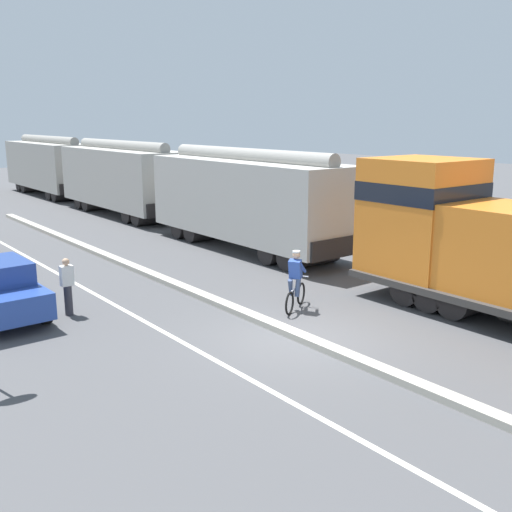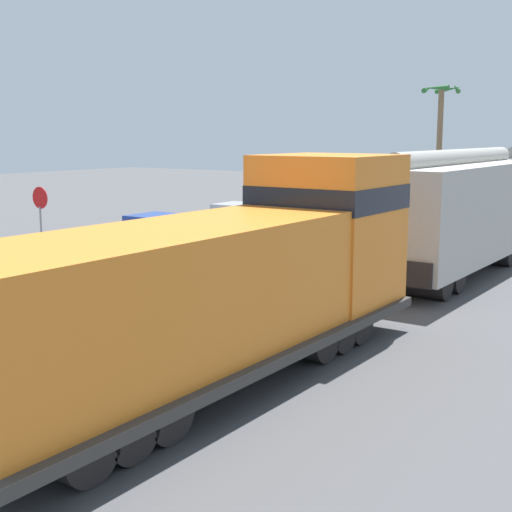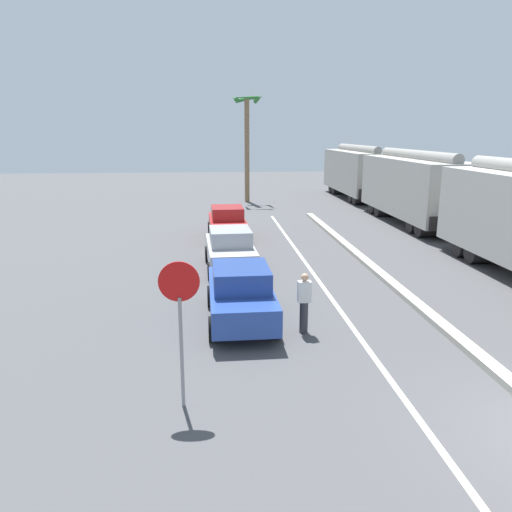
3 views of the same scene
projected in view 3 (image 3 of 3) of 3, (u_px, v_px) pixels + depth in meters
The scene contains 10 objects.
median_curb at pixel (430, 315), 14.22m from camera, with size 0.36×36.00×0.16m, color #B2AD9E.
lane_stripe at pixel (347, 320), 14.03m from camera, with size 0.14×36.00×0.01m, color silver.
hopper_car_middle at pixel (414, 188), 28.36m from camera, with size 2.90×10.60×4.18m.
hopper_car_trailing at pixel (357, 172), 39.57m from camera, with size 2.90×10.60×4.18m.
parked_car_blue at pixel (241, 293), 13.78m from camera, with size 1.89×4.23×1.62m.
parked_car_silver at pixel (230, 249), 19.01m from camera, with size 1.98×4.27×1.62m.
parked_car_red at pixel (227, 223), 24.55m from camera, with size 1.94×4.25×1.62m.
stop_sign at pixel (180, 307), 9.19m from camera, with size 0.76×0.08×2.88m.
palm_tree_near at pixel (247, 129), 36.71m from camera, with size 2.37×2.32×7.84m.
pedestrian_by_cars at pixel (304, 302), 12.99m from camera, with size 0.34×0.22×1.62m.
Camera 3 is at (-6.11, -6.91, 5.15)m, focal length 35.00 mm.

